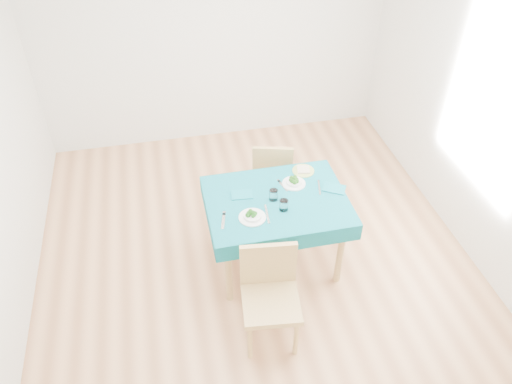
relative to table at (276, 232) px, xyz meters
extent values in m
cube|color=#AB7147|center=(-0.17, 0.03, -0.39)|extent=(4.00, 4.50, 0.02)
cube|color=silver|center=(-0.17, 2.28, 0.97)|extent=(4.00, 0.02, 2.70)
cube|color=silver|center=(1.83, 0.03, 0.97)|extent=(0.02, 4.50, 2.70)
cube|color=#095B69|center=(0.00, 0.00, 0.00)|extent=(1.19, 0.90, 0.76)
cube|color=tan|center=(-0.24, -0.79, 0.17)|extent=(0.49, 0.53, 1.09)
cube|color=tan|center=(0.17, 0.79, 0.10)|extent=(0.49, 0.51, 0.97)
cube|color=silver|center=(-0.49, -0.17, 0.38)|extent=(0.07, 0.19, 0.00)
cube|color=silver|center=(-0.12, -0.16, 0.38)|extent=(0.04, 0.23, 0.00)
cube|color=silver|center=(0.10, 0.17, 0.38)|extent=(0.06, 0.17, 0.00)
cube|color=silver|center=(0.40, 0.08, 0.38)|extent=(0.06, 0.20, 0.00)
cube|color=#0D6674|center=(-0.28, 0.12, 0.38)|extent=(0.19, 0.14, 0.01)
cube|color=#0D6674|center=(0.52, 0.03, 0.38)|extent=(0.23, 0.21, 0.01)
cylinder|color=white|center=(-0.03, 0.01, 0.43)|extent=(0.07, 0.07, 0.10)
cylinder|color=white|center=(0.02, -0.14, 0.43)|extent=(0.07, 0.07, 0.10)
cylinder|color=#B0BE5D|center=(0.33, 0.33, 0.38)|extent=(0.20, 0.20, 0.01)
cube|color=beige|center=(0.33, 0.33, 0.40)|extent=(0.13, 0.13, 0.02)
camera|label=1|loc=(-0.86, -3.09, 3.13)|focal=35.00mm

